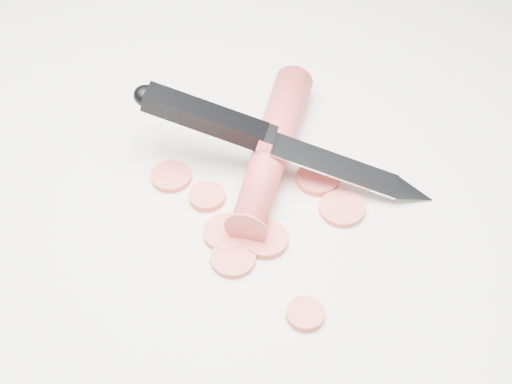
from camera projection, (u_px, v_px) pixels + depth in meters
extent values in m
plane|color=silver|center=(259.00, 193.00, 0.61)|extent=(2.40, 2.40, 0.00)
cylinder|color=#D6383A|center=(273.00, 148.00, 0.62)|extent=(0.09, 0.19, 0.03)
cylinder|color=#DE5049|center=(233.00, 258.00, 0.56)|extent=(0.04, 0.04, 0.01)
cylinder|color=#DE5049|center=(227.00, 233.00, 0.58)|extent=(0.04, 0.04, 0.01)
cylinder|color=#DE5049|center=(318.00, 179.00, 0.62)|extent=(0.04, 0.04, 0.01)
cylinder|color=#DE5049|center=(305.00, 314.00, 0.53)|extent=(0.03, 0.03, 0.01)
cylinder|color=#DE5049|center=(342.00, 209.00, 0.59)|extent=(0.04, 0.04, 0.01)
cylinder|color=#DE5049|center=(171.00, 176.00, 0.62)|extent=(0.04, 0.04, 0.01)
cylinder|color=#DE5049|center=(266.00, 240.00, 0.57)|extent=(0.04, 0.04, 0.01)
cylinder|color=#DE5049|center=(207.00, 197.00, 0.60)|extent=(0.03, 0.03, 0.01)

